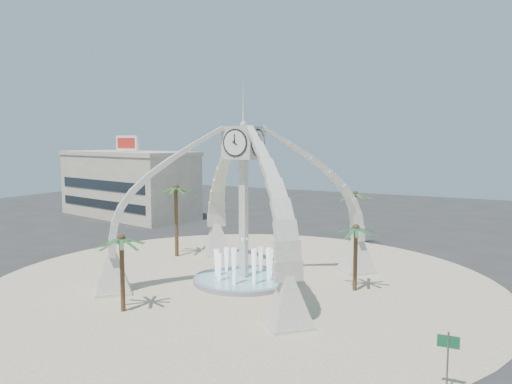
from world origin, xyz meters
The scene contains 10 objects.
ground centered at (0.00, 0.00, 0.00)m, with size 140.00×140.00×0.00m, color #282828.
plaza centered at (0.00, 0.00, 0.03)m, with size 40.00×40.00×0.06m, color beige.
clock_tower centered at (0.00, 0.00, 6.49)m, with size 17.94×17.94×16.30m.
fountain centered at (0.00, 0.00, 0.29)m, with size 8.00×8.00×3.62m.
building_nw centered at (-32.00, 22.00, 4.83)m, with size 23.75×13.73×11.90m.
palm_east centered at (8.48, 1.88, 4.75)m, with size 4.34×4.34×5.46m.
palm_west centered at (-10.01, 4.52, 6.66)m, with size 5.02×5.02×7.52m.
palm_north centered at (3.59, 17.64, 5.53)m, with size 4.11×4.11×6.29m.
palm_south centered at (-3.62, -9.72, 4.88)m, with size 3.99×3.99×5.58m.
street_sign centered at (16.58, -10.78, 1.99)m, with size 1.02×0.09×2.78m.
Camera 1 is at (19.09, -33.67, 11.28)m, focal length 35.00 mm.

